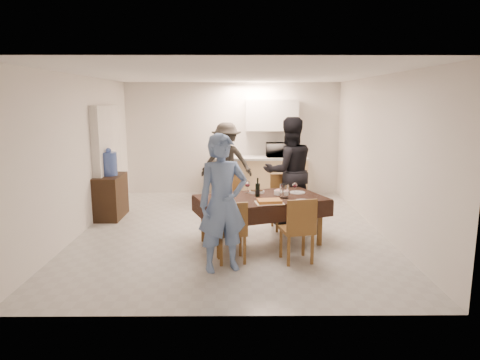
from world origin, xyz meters
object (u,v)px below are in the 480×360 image
object	(u,v)px
water_jug	(109,164)
wine_bottle	(258,187)
dining_table	(261,199)
console	(111,196)
savoury_tart	(269,201)
person_far	(289,172)
water_pitcher	(284,191)
person_kitchen	(226,162)
person_near	(223,203)
microwave	(279,150)

from	to	relation	value
water_jug	wine_bottle	size ratio (longest dim) A/B	1.49
dining_table	console	bearing A→B (deg)	130.41
water_jug	console	bearing A→B (deg)	0.00
savoury_tart	person_far	size ratio (longest dim) A/B	0.21
water_pitcher	person_kitchen	bearing A→B (deg)	107.62
wine_bottle	person_kitchen	world-z (taller)	person_kitchen
person_near	person_kitchen	bearing A→B (deg)	71.67
microwave	water_pitcher	bearing A→B (deg)	85.80
console	savoury_tart	bearing A→B (deg)	-33.64
dining_table	person_far	world-z (taller)	person_far
dining_table	wine_bottle	distance (m)	0.19
dining_table	microwave	distance (m)	3.46
console	water_pitcher	size ratio (longest dim) A/B	4.13
water_jug	person_kitchen	size ratio (longest dim) A/B	0.25
savoury_tart	microwave	xyz separation A→B (m)	(0.50, 3.77, 0.31)
microwave	person_far	world-z (taller)	person_far
wine_bottle	person_near	distance (m)	1.21
dining_table	person_near	world-z (taller)	person_near
dining_table	microwave	size ratio (longest dim) A/B	3.68
water_pitcher	person_kitchen	world-z (taller)	person_kitchen
person_kitchen	console	bearing A→B (deg)	-146.55
dining_table	savoury_tart	bearing A→B (deg)	-95.98
dining_table	water_pitcher	bearing A→B (deg)	-28.85
dining_table	person_kitchen	distance (m)	3.00
console	person_far	xyz separation A→B (m)	(3.30, -0.47, 0.55)
person_near	dining_table	bearing A→B (deg)	43.33
water_pitcher	wine_bottle	bearing A→B (deg)	165.96
savoury_tart	person_kitchen	world-z (taller)	person_kitchen
dining_table	person_kitchen	world-z (taller)	person_kitchen
water_jug	person_far	bearing A→B (deg)	-8.03
console	microwave	bearing A→B (deg)	29.18
water_jug	person_kitchen	distance (m)	2.58
water_jug	person_far	size ratio (longest dim) A/B	0.23
dining_table	water_pitcher	size ratio (longest dim) A/B	10.13
microwave	console	bearing A→B (deg)	29.18
water_jug	water_pitcher	distance (m)	3.48
console	water_jug	distance (m)	0.62
water_pitcher	person_far	size ratio (longest dim) A/B	0.11
console	person_far	bearing A→B (deg)	-8.03
water_pitcher	savoury_tart	distance (m)	0.42
person_far	microwave	bearing A→B (deg)	-105.74
water_pitcher	person_far	bearing A→B (deg)	79.70
console	person_near	size ratio (longest dim) A/B	0.49
console	person_kitchen	xyz separation A→B (m)	(2.15, 1.42, 0.45)
microwave	person_far	xyz separation A→B (m)	(-0.05, -2.34, -0.12)
water_jug	microwave	xyz separation A→B (m)	(3.35, 1.87, 0.04)
savoury_tart	person_kitchen	size ratio (longest dim) A/B	0.23
person_kitchen	water_jug	bearing A→B (deg)	-146.55
wine_bottle	person_near	bearing A→B (deg)	-114.44
person_near	water_jug	bearing A→B (deg)	111.58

